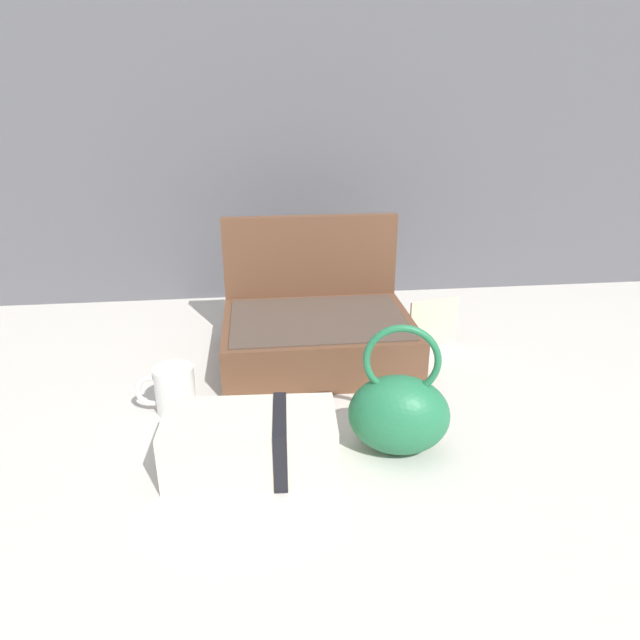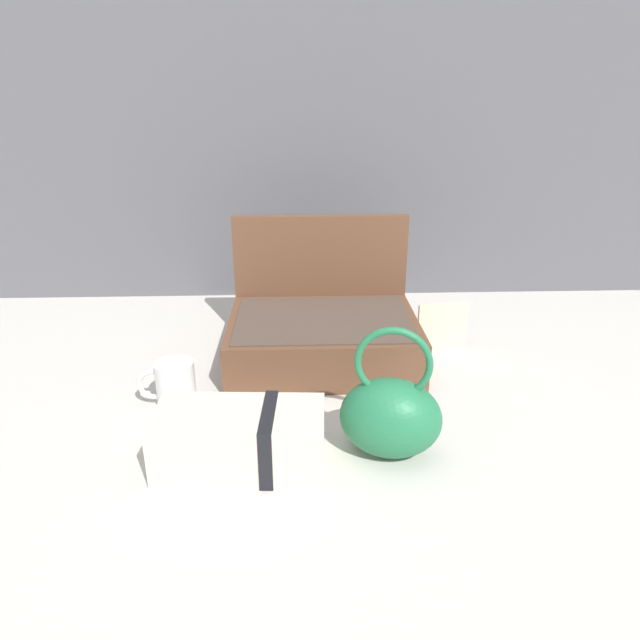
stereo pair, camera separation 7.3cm
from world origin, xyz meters
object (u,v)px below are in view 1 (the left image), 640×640
info_card_left (433,324)px  teal_pouch_handbag (399,412)px  coffee_mug (174,389)px  cream_toiletry_bag (253,442)px  open_suitcase (317,327)px

info_card_left → teal_pouch_handbag: bearing=-126.6°
coffee_mug → teal_pouch_handbag: bearing=-23.9°
teal_pouch_handbag → info_card_left: (0.17, 0.38, -0.01)m
teal_pouch_handbag → cream_toiletry_bag: 0.23m
teal_pouch_handbag → coffee_mug: (-0.37, 0.16, -0.03)m
open_suitcase → cream_toiletry_bag: 0.41m
cream_toiletry_bag → coffee_mug: (-0.14, 0.19, -0.00)m
coffee_mug → info_card_left: size_ratio=0.91×
coffee_mug → cream_toiletry_bag: bearing=-53.0°
coffee_mug → open_suitcase: bearing=35.2°
info_card_left → coffee_mug: bearing=-170.6°
teal_pouch_handbag → cream_toiletry_bag: bearing=-174.4°
teal_pouch_handbag → cream_toiletry_bag: (-0.23, -0.02, -0.02)m
open_suitcase → teal_pouch_handbag: 0.37m
teal_pouch_handbag → open_suitcase: bearing=104.1°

